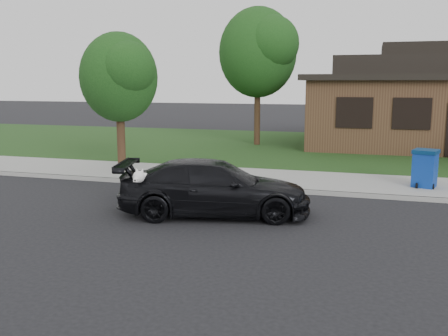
% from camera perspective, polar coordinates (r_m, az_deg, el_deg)
% --- Properties ---
extents(ground, '(120.00, 120.00, 0.00)m').
position_cam_1_polar(ground, '(10.54, 12.12, -7.29)').
color(ground, black).
rests_on(ground, ground).
extents(sidewalk, '(60.00, 3.00, 0.12)m').
position_cam_1_polar(sidewalk, '(15.38, 13.60, -1.73)').
color(sidewalk, gray).
rests_on(sidewalk, ground).
extents(curb, '(60.00, 0.12, 0.12)m').
position_cam_1_polar(curb, '(13.91, 13.27, -2.92)').
color(curb, gray).
rests_on(curb, ground).
extents(lawn, '(60.00, 13.00, 0.13)m').
position_cam_1_polar(lawn, '(23.27, 14.65, 2.08)').
color(lawn, '#193814').
rests_on(lawn, ground).
extents(sedan, '(4.70, 2.76, 1.28)m').
position_cam_1_polar(sedan, '(11.55, -1.14, -2.28)').
color(sedan, black).
rests_on(sedan, ground).
extents(recycling_bin, '(0.81, 0.81, 1.07)m').
position_cam_1_polar(recycling_bin, '(15.20, 21.98, -0.01)').
color(recycling_bin, navy).
rests_on(recycling_bin, sidewalk).
extents(house, '(12.60, 8.60, 4.65)m').
position_cam_1_polar(house, '(25.30, 24.17, 6.85)').
color(house, '#422B1C').
rests_on(house, ground).
extents(tree_0, '(3.78, 3.60, 6.34)m').
position_cam_1_polar(tree_0, '(23.53, 4.23, 13.23)').
color(tree_0, '#332114').
rests_on(tree_0, ground).
extents(tree_2, '(2.73, 2.60, 4.59)m').
position_cam_1_polar(tree_2, '(17.19, -11.71, 10.29)').
color(tree_2, '#332114').
rests_on(tree_2, ground).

